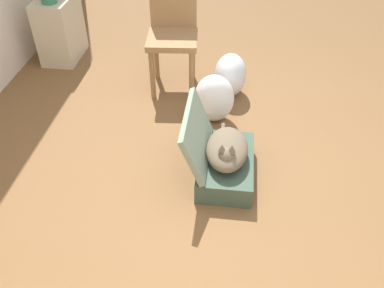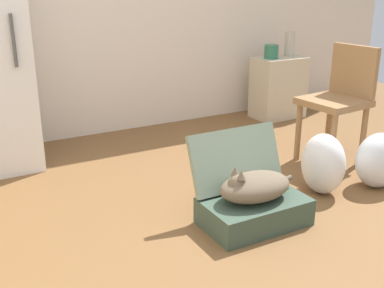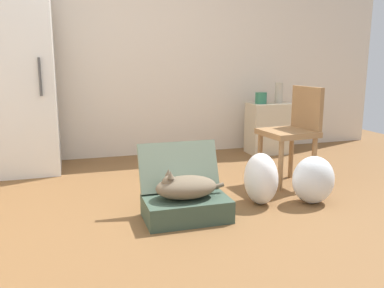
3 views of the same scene
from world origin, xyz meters
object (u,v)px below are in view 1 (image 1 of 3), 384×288
side_table (60,29)px  chair (173,33)px  plastic_bag_clear (230,75)px  suitcase_base (226,166)px  cat (227,149)px  plastic_bag_white (214,98)px

side_table → chair: size_ratio=0.69×
plastic_bag_clear → suitcase_base: bearing=-178.5°
cat → plastic_bag_white: size_ratio=1.27×
side_table → plastic_bag_clear: bearing=-106.2°
cat → plastic_bag_white: (0.66, 0.14, -0.04)m
cat → plastic_bag_clear: plastic_bag_clear is taller
suitcase_base → plastic_bag_white: plastic_bag_white is taller
plastic_bag_clear → side_table: (0.50, 1.70, 0.11)m
suitcase_base → plastic_bag_clear: (1.05, 0.03, 0.11)m
cat → chair: size_ratio=0.59×
plastic_bag_clear → chair: 0.61m
plastic_bag_white → suitcase_base: bearing=-168.1°
cat → plastic_bag_clear: size_ratio=1.36×
plastic_bag_white → plastic_bag_clear: (0.40, -0.11, -0.01)m
side_table → chair: chair is taller
side_table → suitcase_base: bearing=-131.8°
plastic_bag_white → plastic_bag_clear: bearing=-15.2°
suitcase_base → plastic_bag_clear: bearing=1.5°
plastic_bag_clear → side_table: side_table is taller
cat → side_table: 2.33m
cat → chair: bearing=24.8°
plastic_bag_clear → side_table: 1.78m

